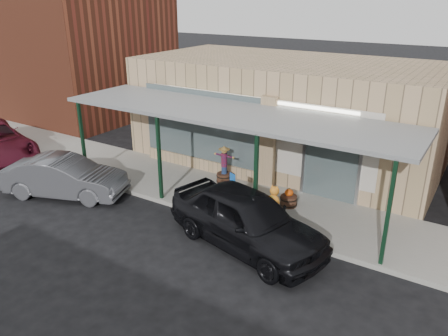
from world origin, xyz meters
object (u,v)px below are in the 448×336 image
Objects in this scene: parked_sedan at (246,219)px; barrel_pumpkin at (289,199)px; barrel_scarecrow at (224,170)px; car_grey at (65,177)px; handicap_sign at (232,187)px.

barrel_pumpkin is at bearing 11.63° from parked_sedan.
barrel_scarecrow is 2.23× the size of barrel_pumpkin.
parked_sedan is (-0.10, -2.63, 0.46)m from barrel_pumpkin.
parked_sedan is at bearing -106.55° from car_grey.
barrel_scarecrow is at bearing 149.71° from handicap_sign.
car_grey is (-6.96, -0.52, -0.13)m from parked_sedan.
barrel_pumpkin is 2.67m from parked_sedan.
handicap_sign is (-1.38, -1.26, 0.60)m from barrel_pumpkin.
handicap_sign reaches higher than barrel_pumpkin.
barrel_pumpkin is 0.50× the size of handicap_sign.
handicap_sign reaches higher than car_grey.
barrel_scarecrow is at bearing 170.20° from barrel_pumpkin.
handicap_sign is at bearing -137.53° from barrel_pumpkin.
car_grey is (-5.68, -1.88, -0.27)m from handicap_sign.
car_grey is at bearing -140.98° from handicap_sign.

